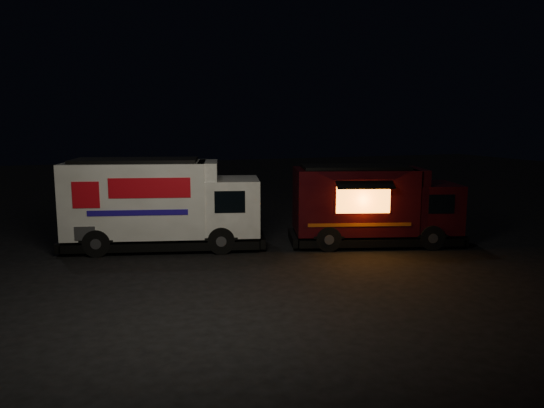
% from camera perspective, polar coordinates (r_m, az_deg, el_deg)
% --- Properties ---
extents(ground, '(80.00, 80.00, 0.00)m').
position_cam_1_polar(ground, '(14.91, -3.44, -7.12)').
color(ground, black).
rests_on(ground, ground).
extents(white_truck, '(6.80, 3.77, 2.93)m').
position_cam_1_polar(white_truck, '(17.51, -11.53, 0.04)').
color(white_truck, white).
rests_on(white_truck, ground).
extents(red_truck, '(6.08, 3.65, 2.66)m').
position_cam_1_polar(red_truck, '(18.05, 11.09, -0.11)').
color(red_truck, '#370A0C').
rests_on(red_truck, ground).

